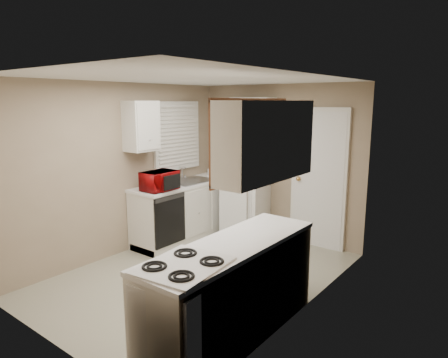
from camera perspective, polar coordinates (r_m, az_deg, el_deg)
The scene contains 19 objects.
floor at distance 5.16m, azimuth -3.49°, elevation -13.49°, with size 3.80×3.80×0.00m, color #B2AE97.
ceiling at distance 4.70m, azimuth -3.84°, elevation 14.16°, with size 3.80×3.80×0.00m, color white.
wall_left at distance 5.80m, azimuth -14.12°, elevation 1.36°, with size 3.80×3.80×0.00m, color gray.
wall_right at distance 4.03m, azimuth 11.51°, elevation -2.72°, with size 3.80×3.80×0.00m, color gray.
wall_back at distance 6.32m, azimuth 7.78°, elevation 2.37°, with size 2.80×2.80×0.00m, color gray.
wall_front at distance 3.63m, azimuth -23.92°, elevation -4.99°, with size 2.80×2.80×0.00m, color gray.
left_counter at distance 6.33m, azimuth -5.69°, elevation -4.50°, with size 0.60×1.80×0.90m, color silver.
dishwasher at distance 5.72m, azimuth -7.71°, elevation -5.85°, with size 0.03×0.58×0.72m, color black.
sink at distance 6.34m, azimuth -4.84°, elevation -0.65°, with size 0.54×0.74×0.16m, color gray.
microwave at distance 5.71m, azimuth -9.18°, elevation -0.12°, with size 0.27×0.49×0.33m, color #A00709.
soap_bottle at distance 6.77m, azimuth -1.91°, elevation 1.34°, with size 0.08×0.08×0.17m, color white.
window_blinds at distance 6.42m, azimuth -6.67°, elevation 6.13°, with size 0.10×0.98×1.08m, color silver.
upper_cabinet_left at distance 5.75m, azimuth -11.74°, elevation 7.41°, with size 0.30×0.45×0.70m, color silver.
refrigerator at distance 6.33m, azimuth 3.19°, elevation -1.92°, with size 0.60×0.58×1.45m, color white.
cabinet_over_fridge at distance 6.33m, azimuth 4.11°, elevation 9.73°, with size 0.70×0.30×0.40m, color silver.
interior_door at distance 6.00m, azimuth 13.34°, elevation -0.03°, with size 0.86×0.06×2.08m, color white.
right_counter at distance 3.78m, azimuth 1.20°, elevation -15.54°, with size 0.60×2.00×0.90m, color silver.
stove at distance 3.37m, azimuth -5.62°, elevation -19.90°, with size 0.55×0.68×0.83m, color white.
upper_cabinet_right at distance 3.56m, azimuth 6.13°, elevation 5.46°, with size 0.30×1.20×0.70m, color silver.
Camera 1 is at (3.11, -3.52, 2.14)m, focal length 32.00 mm.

